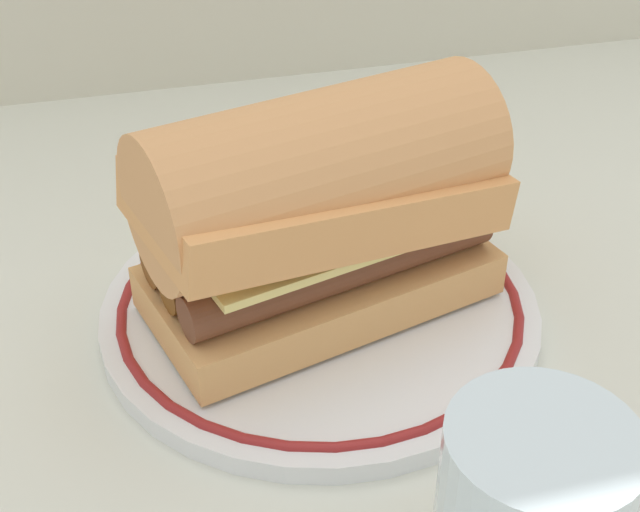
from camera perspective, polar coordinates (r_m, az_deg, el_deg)
name	(u,v)px	position (r m, az deg, el deg)	size (l,w,h in m)	color
ground_plane	(367,351)	(0.51, 3.03, -6.16)	(1.50, 1.50, 0.00)	silver
plate	(320,307)	(0.53, 0.00, -3.34)	(0.26, 0.26, 0.01)	white
sausage_sandwich	(320,205)	(0.48, 0.00, 3.29)	(0.22, 0.15, 0.13)	tan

